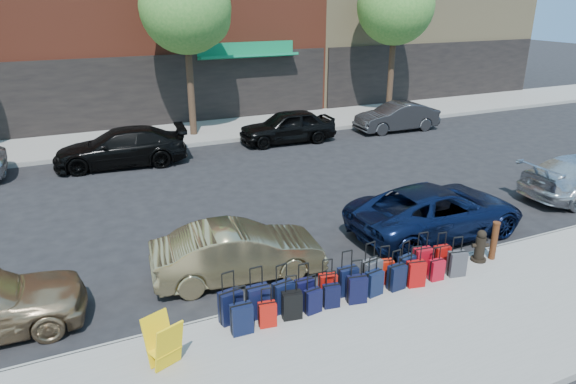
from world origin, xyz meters
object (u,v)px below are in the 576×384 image
fire_hydrant (480,247)px  car_far_2 (287,126)px  display_rack (164,343)px  car_near_1 (238,252)px  car_near_2 (437,211)px  tree_right (398,8)px  car_far_3 (397,117)px  suitcase_front_5 (348,281)px  car_far_1 (121,147)px  tree_center (189,10)px  bollard (494,240)px

fire_hydrant → car_far_2: 11.86m
display_rack → car_near_1: size_ratio=0.23×
car_near_1 → car_far_2: car_far_2 is taller
car_near_2 → display_rack: bearing=106.6°
tree_right → car_far_3: size_ratio=1.83×
suitcase_front_5 → car_far_2: (4.00, 11.81, 0.25)m
fire_hydrant → car_far_1: bearing=140.8°
fire_hydrant → car_far_3: (5.99, 11.61, 0.15)m
tree_center → car_far_3: 10.44m
tree_center → tree_right: same height
car_near_1 → tree_right: bearing=-39.8°
display_rack → car_far_3: bearing=21.2°
display_rack → car_far_2: size_ratio=0.21×
car_near_1 → car_far_1: car_far_1 is taller
suitcase_front_5 → car_near_2: car_near_2 is taller
fire_hydrant → suitcase_front_5: bearing=-159.4°
bollard → car_near_1: car_near_1 is taller
tree_right → display_rack: (-15.07, -14.97, -4.83)m
tree_center → fire_hydrant: (2.89, -14.36, -4.90)m
car_far_3 → car_far_2: bearing=-89.6°
tree_right → suitcase_front_5: size_ratio=7.44×
car_far_1 → car_far_3: 12.52m
car_near_1 → car_far_2: bearing=-23.8°
suitcase_front_5 → car_near_2: 4.18m
fire_hydrant → bollard: (0.35, -0.06, 0.12)m
car_near_1 → car_far_3: car_far_3 is taller
car_far_1 → suitcase_front_5: bearing=20.7°
bollard → car_near_2: 1.89m
suitcase_front_5 → car_near_1: bearing=134.4°
tree_right → car_near_1: bearing=-135.9°
tree_center → car_near_1: tree_center is taller
car_near_1 → car_near_2: bearing=-84.3°
tree_right → car_near_1: (-12.90, -12.50, -4.78)m
tree_right → car_near_2: 15.30m
suitcase_front_5 → car_far_3: size_ratio=0.25×
bollard → fire_hydrant: bearing=170.9°
tree_right → car_near_2: size_ratio=1.50×
car_far_1 → bollard: bearing=36.9°
suitcase_front_5 → bollard: size_ratio=1.04×
suitcase_front_5 → bollard: bearing=-0.5°
suitcase_front_5 → display_rack: suitcase_front_5 is taller
tree_center → fire_hydrant: size_ratio=9.32×
car_far_3 → bollard: bearing=-23.0°
car_near_2 → car_far_3: (5.76, 9.79, -0.02)m
car_near_2 → car_far_3: car_near_2 is taller
bollard → car_far_1: size_ratio=0.20×
car_near_1 → car_far_2: (5.74, 9.99, 0.08)m
tree_center → suitcase_front_5: 15.17m
bollard → car_near_2: size_ratio=0.19×
tree_right → car_far_2: (-7.15, -2.51, -4.71)m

